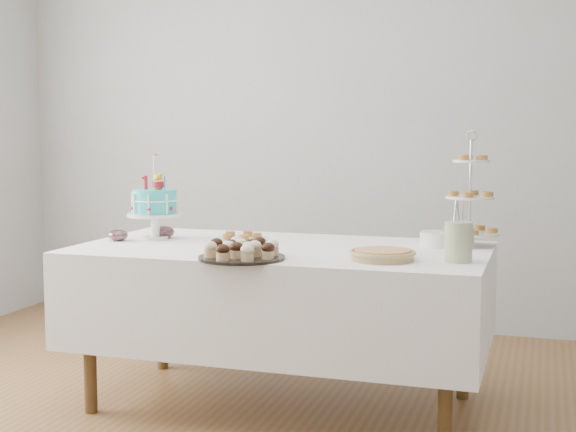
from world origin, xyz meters
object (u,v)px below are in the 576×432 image
(tiered_stand, at_px, (470,198))
(jam_bowl_a, at_px, (118,235))
(pie, at_px, (383,254))
(jam_bowl_b, at_px, (164,232))
(utensil_pitcher, at_px, (458,240))
(cupcake_tray, at_px, (242,249))
(plate_stack, at_px, (438,239))
(pastry_plate, at_px, (241,237))
(table, at_px, (282,294))
(birthday_cake, at_px, (155,216))

(tiered_stand, xyz_separation_m, jam_bowl_a, (-1.68, -0.36, -0.20))
(pie, relative_size, tiered_stand, 0.51)
(jam_bowl_a, distance_m, jam_bowl_b, 0.24)
(pie, bearing_deg, jam_bowl_b, 163.31)
(utensil_pitcher, bearing_deg, cupcake_tray, 175.33)
(plate_stack, relative_size, pastry_plate, 0.66)
(table, distance_m, utensil_pitcher, 0.92)
(table, relative_size, pie, 6.80)
(utensil_pitcher, bearing_deg, pie, 171.52)
(table, xyz_separation_m, utensil_pitcher, (0.84, -0.19, 0.32))
(tiered_stand, bearing_deg, pie, -119.31)
(pastry_plate, distance_m, jam_bowl_b, 0.42)
(cupcake_tray, xyz_separation_m, plate_stack, (0.75, 0.65, -0.01))
(cupcake_tray, relative_size, utensil_pitcher, 1.45)
(table, xyz_separation_m, jam_bowl_a, (-0.84, -0.05, 0.26))
(table, distance_m, jam_bowl_b, 0.73)
(tiered_stand, height_order, plate_stack, tiered_stand)
(jam_bowl_a, relative_size, jam_bowl_b, 0.93)
(pie, bearing_deg, table, 155.37)
(plate_stack, distance_m, jam_bowl_a, 1.57)
(cupcake_tray, xyz_separation_m, jam_bowl_b, (-0.63, 0.52, -0.01))
(tiered_stand, height_order, jam_bowl_b, tiered_stand)
(birthday_cake, distance_m, cupcake_tray, 0.80)
(birthday_cake, height_order, plate_stack, birthday_cake)
(jam_bowl_a, relative_size, utensil_pitcher, 0.39)
(jam_bowl_a, xyz_separation_m, utensil_pitcher, (1.68, -0.14, 0.06))
(cupcake_tray, distance_m, jam_bowl_b, 0.81)
(jam_bowl_a, bearing_deg, utensil_pitcher, -4.71)
(cupcake_tray, height_order, plate_stack, cupcake_tray)
(pie, xyz_separation_m, tiered_stand, (0.31, 0.55, 0.20))
(plate_stack, xyz_separation_m, utensil_pitcher, (0.14, -0.44, 0.06))
(pastry_plate, height_order, utensil_pitcher, utensil_pitcher)
(birthday_cake, distance_m, plate_stack, 1.41)
(pastry_plate, bearing_deg, jam_bowl_a, -161.80)
(tiered_stand, distance_m, utensil_pitcher, 0.52)
(birthday_cake, height_order, tiered_stand, tiered_stand)
(pastry_plate, bearing_deg, table, -28.22)
(table, bearing_deg, birthday_cake, 174.74)
(plate_stack, bearing_deg, tiered_stand, 22.03)
(birthday_cake, xyz_separation_m, cupcake_tray, (0.65, -0.46, -0.08))
(jam_bowl_a, bearing_deg, birthday_cake, 38.98)
(table, bearing_deg, pie, -24.63)
(tiered_stand, bearing_deg, plate_stack, -157.97)
(table, height_order, jam_bowl_b, jam_bowl_b)
(table, xyz_separation_m, birthday_cake, (-0.69, 0.06, 0.34))
(plate_stack, relative_size, jam_bowl_b, 1.63)
(cupcake_tray, bearing_deg, pastry_plate, 111.38)
(birthday_cake, bearing_deg, pastry_plate, -3.00)
(birthday_cake, xyz_separation_m, pastry_plate, (0.44, 0.07, -0.10))
(plate_stack, distance_m, pastry_plate, 0.96)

